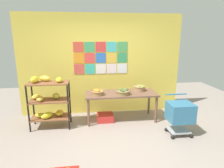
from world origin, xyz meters
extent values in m
plane|color=gray|center=(0.00, 0.00, 0.00)|extent=(9.62, 9.62, 0.00)
cube|color=#DBC349|center=(0.00, 1.84, 1.32)|extent=(4.27, 0.06, 2.64)
cube|color=#CD4635|center=(-0.58, 1.81, 1.80)|extent=(0.26, 0.01, 0.26)
cube|color=#409A5F|center=(-0.30, 1.81, 1.80)|extent=(0.26, 0.01, 0.26)
cube|color=#D23839|center=(-0.01, 1.81, 1.80)|extent=(0.26, 0.01, 0.26)
cube|color=#40B0B1|center=(0.27, 1.81, 1.80)|extent=(0.26, 0.01, 0.26)
cube|color=#459855|center=(0.56, 1.81, 1.80)|extent=(0.26, 0.01, 0.26)
cube|color=orange|center=(-0.58, 1.81, 1.51)|extent=(0.26, 0.01, 0.26)
cube|color=#E14141|center=(-0.30, 1.81, 1.51)|extent=(0.26, 0.01, 0.26)
cube|color=blue|center=(-0.01, 1.81, 1.51)|extent=(0.26, 0.01, 0.26)
cube|color=gold|center=(0.27, 1.81, 1.51)|extent=(0.26, 0.01, 0.26)
cube|color=#329058|center=(0.56, 1.81, 1.51)|extent=(0.26, 0.01, 0.26)
cube|color=#D04D43|center=(-0.58, 1.81, 1.23)|extent=(0.26, 0.01, 0.26)
cube|color=#37B5A3|center=(-0.30, 1.81, 1.23)|extent=(0.26, 0.01, 0.26)
cube|color=silver|center=(-0.01, 1.81, 1.23)|extent=(0.26, 0.01, 0.26)
cube|color=silver|center=(0.27, 1.81, 1.23)|extent=(0.26, 0.01, 0.26)
cube|color=silver|center=(0.56, 1.81, 1.23)|extent=(0.26, 0.01, 0.26)
cylinder|color=black|center=(-1.66, 0.86, 0.53)|extent=(0.04, 0.04, 1.07)
cylinder|color=black|center=(-0.81, 0.86, 0.53)|extent=(0.04, 0.04, 1.07)
cylinder|color=black|center=(-1.66, 1.26, 0.53)|extent=(0.04, 0.04, 1.07)
cylinder|color=black|center=(-0.81, 1.26, 0.53)|extent=(0.04, 0.04, 1.07)
cube|color=brown|center=(-1.24, 1.06, 0.24)|extent=(0.89, 0.43, 0.03)
ellipsoid|color=yellow|center=(-1.05, 1.11, 0.32)|extent=(0.20, 0.26, 0.13)
ellipsoid|color=yellow|center=(-1.29, 0.98, 0.32)|extent=(0.30, 0.31, 0.14)
ellipsoid|color=yellow|center=(-1.35, 0.99, 0.31)|extent=(0.23, 0.28, 0.11)
ellipsoid|color=gold|center=(-1.46, 1.03, 0.31)|extent=(0.27, 0.17, 0.11)
cube|color=brown|center=(-1.24, 1.06, 0.65)|extent=(0.89, 0.43, 0.02)
ellipsoid|color=yellow|center=(-1.56, 1.18, 0.71)|extent=(0.21, 0.26, 0.10)
ellipsoid|color=yellow|center=(-1.10, 1.14, 0.73)|extent=(0.20, 0.23, 0.13)
ellipsoid|color=gold|center=(-1.43, 1.00, 0.72)|extent=(0.19, 0.27, 0.11)
cube|color=brown|center=(-1.24, 1.06, 1.06)|extent=(0.89, 0.43, 0.02)
ellipsoid|color=yellow|center=(-1.52, 1.06, 1.14)|extent=(0.19, 0.29, 0.15)
ellipsoid|color=yellow|center=(-1.00, 1.04, 1.13)|extent=(0.17, 0.25, 0.11)
ellipsoid|color=yellow|center=(-1.33, 1.19, 1.13)|extent=(0.29, 0.24, 0.13)
cube|color=brown|center=(0.44, 1.26, 0.69)|extent=(1.75, 0.68, 0.04)
cylinder|color=brown|center=(-0.37, 0.98, 0.33)|extent=(0.06, 0.06, 0.67)
cylinder|color=brown|center=(1.26, 0.98, 0.33)|extent=(0.06, 0.06, 0.67)
cylinder|color=brown|center=(-0.37, 1.54, 0.33)|extent=(0.06, 0.06, 0.67)
cylinder|color=brown|center=(1.26, 1.54, 0.33)|extent=(0.06, 0.06, 0.67)
cylinder|color=olive|center=(0.46, 1.12, 0.75)|extent=(0.31, 0.31, 0.09)
torus|color=olive|center=(0.46, 1.12, 0.79)|extent=(0.34, 0.34, 0.03)
sphere|color=#3E7236|center=(0.43, 1.13, 0.82)|extent=(0.09, 0.09, 0.09)
sphere|color=#3C5A2A|center=(0.44, 1.05, 0.80)|extent=(0.08, 0.08, 0.08)
sphere|color=#42603A|center=(0.56, 1.15, 0.81)|extent=(0.08, 0.08, 0.08)
cylinder|color=#9B7650|center=(0.93, 1.39, 0.76)|extent=(0.28, 0.28, 0.11)
torus|color=#987655|center=(0.93, 1.39, 0.82)|extent=(0.31, 0.31, 0.02)
sphere|color=#79BB37|center=(0.96, 1.38, 0.82)|extent=(0.05, 0.05, 0.05)
sphere|color=#7EC52B|center=(0.91, 1.34, 0.83)|extent=(0.06, 0.06, 0.06)
sphere|color=#80C731|center=(0.94, 1.43, 0.83)|extent=(0.05, 0.05, 0.05)
sphere|color=#83BF3A|center=(1.00, 1.35, 0.83)|extent=(0.06, 0.06, 0.06)
cylinder|color=olive|center=(-0.14, 1.16, 0.75)|extent=(0.26, 0.26, 0.09)
torus|color=#987146|center=(-0.14, 1.16, 0.79)|extent=(0.29, 0.29, 0.03)
sphere|color=orange|center=(-0.15, 1.11, 0.81)|extent=(0.09, 0.09, 0.09)
sphere|color=orange|center=(-0.18, 1.17, 0.80)|extent=(0.10, 0.10, 0.10)
sphere|color=orange|center=(-0.14, 1.16, 0.81)|extent=(0.09, 0.09, 0.09)
sphere|color=orange|center=(-0.15, 1.17, 0.81)|extent=(0.09, 0.09, 0.09)
sphere|color=orange|center=(-0.20, 1.20, 0.81)|extent=(0.09, 0.09, 0.09)
cube|color=red|center=(0.04, 1.23, 0.09)|extent=(0.40, 0.35, 0.18)
sphere|color=black|center=(1.34, 0.18, 0.04)|extent=(0.08, 0.08, 0.08)
sphere|color=black|center=(1.74, 0.18, 0.04)|extent=(0.08, 0.08, 0.08)
sphere|color=black|center=(1.34, 0.51, 0.04)|extent=(0.08, 0.08, 0.08)
sphere|color=black|center=(1.74, 0.51, 0.04)|extent=(0.08, 0.08, 0.08)
cube|color=#A5A8AD|center=(1.54, 0.35, 0.10)|extent=(0.42, 0.35, 0.03)
cube|color=teal|center=(1.54, 0.35, 0.52)|extent=(0.50, 0.43, 0.39)
cylinder|color=teal|center=(1.54, 0.59, 0.83)|extent=(0.48, 0.03, 0.03)
camera|label=1|loc=(-0.35, -3.19, 2.06)|focal=30.63mm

